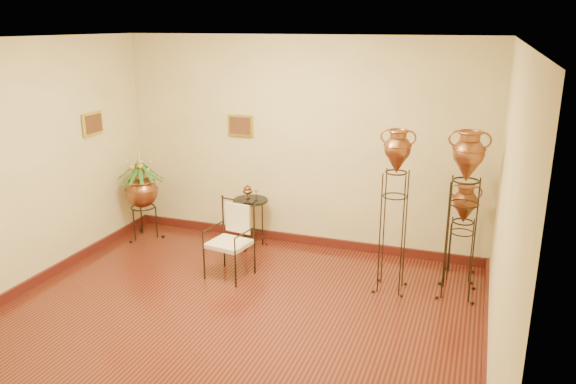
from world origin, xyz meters
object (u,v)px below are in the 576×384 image
(amphora_tall, at_px, (394,210))
(planter_urn, at_px, (141,188))
(amphora_mid, at_px, (463,214))
(armchair, at_px, (229,241))
(side_table, at_px, (251,222))

(amphora_tall, distance_m, planter_urn, 3.61)
(amphora_mid, bearing_deg, armchair, -170.58)
(amphora_mid, height_order, planter_urn, amphora_mid)
(side_table, bearing_deg, amphora_mid, -11.30)
(armchair, height_order, side_table, armchair)
(planter_urn, height_order, armchair, planter_urn)
(amphora_tall, bearing_deg, side_table, 161.73)
(planter_urn, relative_size, side_table, 1.54)
(planter_urn, xyz_separation_m, side_table, (1.56, 0.20, -0.38))
(amphora_mid, bearing_deg, amphora_tall, -170.76)
(planter_urn, bearing_deg, armchair, -24.46)
(amphora_mid, bearing_deg, side_table, 168.70)
(amphora_tall, height_order, amphora_mid, amphora_mid)
(amphora_tall, height_order, planter_urn, amphora_tall)
(amphora_mid, relative_size, side_table, 2.23)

